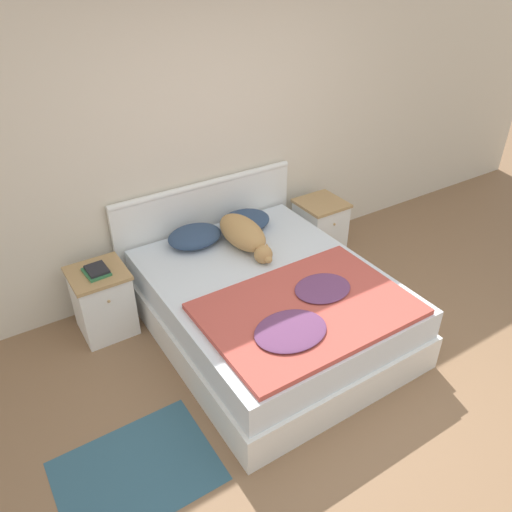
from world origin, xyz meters
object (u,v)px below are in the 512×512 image
at_px(nightstand_left, 103,301).
at_px(nightstand_right, 320,228).
at_px(dog, 244,234).
at_px(book_stack, 97,271).
at_px(pillow_left, 195,236).
at_px(pillow_right, 245,221).
at_px(bed, 270,307).

distance_m(nightstand_left, nightstand_right, 2.22).
height_order(dog, book_stack, dog).
xyz_separation_m(pillow_left, dog, (0.34, -0.25, 0.04)).
bearing_deg(nightstand_left, pillow_left, 2.00).
xyz_separation_m(dog, book_stack, (-1.20, 0.21, -0.05)).
distance_m(dog, book_stack, 1.22).
distance_m(pillow_right, book_stack, 1.36).
xyz_separation_m(nightstand_left, dog, (1.20, -0.22, 0.36)).
height_order(bed, nightstand_right, nightstand_right).
distance_m(pillow_left, pillow_right, 0.50).
bearing_deg(nightstand_left, nightstand_right, 0.00).
bearing_deg(book_stack, dog, -9.92).
height_order(nightstand_right, book_stack, book_stack).
bearing_deg(dog, pillow_left, 143.41).
bearing_deg(nightstand_left, book_stack, -101.93).
distance_m(bed, pillow_left, 0.89).
bearing_deg(nightstand_right, dog, -167.86).
relative_size(pillow_left, pillow_right, 1.00).
distance_m(bed, book_stack, 1.38).
distance_m(nightstand_left, pillow_right, 1.40).
height_order(nightstand_left, dog, dog).
relative_size(nightstand_left, nightstand_right, 1.00).
bearing_deg(nightstand_right, bed, -145.87).
xyz_separation_m(pillow_right, dog, (-0.16, -0.25, 0.04)).
xyz_separation_m(nightstand_right, pillow_left, (-1.36, 0.03, 0.32)).
bearing_deg(nightstand_right, pillow_right, 178.00).
bearing_deg(dog, nightstand_left, 169.59).
relative_size(bed, pillow_left, 4.32).
bearing_deg(pillow_right, pillow_left, 180.00).
height_order(pillow_left, dog, dog).
distance_m(pillow_left, dog, 0.42).
bearing_deg(nightstand_right, nightstand_left, 180.00).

